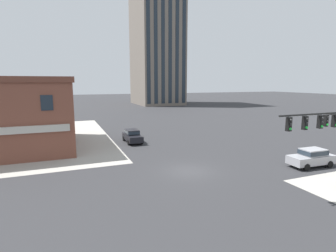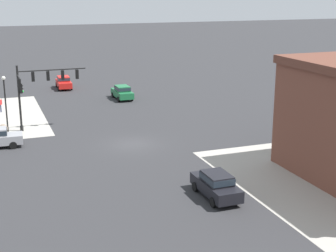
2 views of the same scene
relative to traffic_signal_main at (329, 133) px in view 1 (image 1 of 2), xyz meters
name	(u,v)px [view 1 (image 1 of 2)]	position (x,y,z in m)	size (l,w,h in m)	color
ground_plane	(188,171)	(-7.11, 7.64, -4.29)	(320.00, 320.00, 0.00)	#2D2D30
traffic_signal_main	(329,133)	(0.00, 0.00, 0.00)	(6.53, 2.09, 6.29)	black
car_main_southbound_far	(312,157)	(4.13, 4.50, -3.37)	(4.49, 2.07, 1.68)	#99999E
car_cross_eastbound	(132,135)	(-8.90, 20.65, -3.37)	(1.91, 4.41, 1.68)	black
residential_tower_skyline_right	(156,37)	(15.10, 78.93, 19.16)	(14.97, 19.84, 46.86)	#70665B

